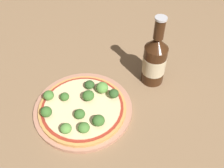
{
  "coord_description": "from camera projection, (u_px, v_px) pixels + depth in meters",
  "views": [
    {
      "loc": [
        0.12,
        -0.46,
        0.6
      ],
      "look_at": [
        0.08,
        0.05,
        0.06
      ],
      "focal_mm": 42.0,
      "sensor_mm": 36.0,
      "label": 1
    }
  ],
  "objects": [
    {
      "name": "broccoli_floret_0",
      "position": [
        99.0,
        120.0,
        0.68
      ],
      "size": [
        0.03,
        0.03,
        0.03
      ],
      "color": "#7A9E5B",
      "rests_on": "pizza"
    },
    {
      "name": "broccoli_floret_4",
      "position": [
        88.0,
        96.0,
        0.74
      ],
      "size": [
        0.03,
        0.03,
        0.03
      ],
      "color": "#7A9E5B",
      "rests_on": "pizza"
    },
    {
      "name": "beer_bottle",
      "position": [
        155.0,
        60.0,
        0.79
      ],
      "size": [
        0.07,
        0.07,
        0.23
      ],
      "color": "#381E0F",
      "rests_on": "ground_plane"
    },
    {
      "name": "broccoli_floret_7",
      "position": [
        65.0,
        97.0,
        0.74
      ],
      "size": [
        0.03,
        0.03,
        0.03
      ],
      "color": "#7A9E5B",
      "rests_on": "pizza"
    },
    {
      "name": "broccoli_floret_5",
      "position": [
        46.0,
        112.0,
        0.7
      ],
      "size": [
        0.03,
        0.03,
        0.03
      ],
      "color": "#7A9E5B",
      "rests_on": "pizza"
    },
    {
      "name": "plate",
      "position": [
        83.0,
        108.0,
        0.76
      ],
      "size": [
        0.28,
        0.28,
        0.01
      ],
      "color": "tan",
      "rests_on": "ground_plane"
    },
    {
      "name": "pizza",
      "position": [
        82.0,
        108.0,
        0.74
      ],
      "size": [
        0.25,
        0.25,
        0.01
      ],
      "color": "tan",
      "rests_on": "plate"
    },
    {
      "name": "broccoli_floret_8",
      "position": [
        114.0,
        94.0,
        0.75
      ],
      "size": [
        0.03,
        0.03,
        0.03
      ],
      "color": "#7A9E5B",
      "rests_on": "pizza"
    },
    {
      "name": "broccoli_floret_6",
      "position": [
        81.0,
        114.0,
        0.7
      ],
      "size": [
        0.03,
        0.03,
        0.03
      ],
      "color": "#7A9E5B",
      "rests_on": "pizza"
    },
    {
      "name": "broccoli_floret_9",
      "position": [
        49.0,
        95.0,
        0.75
      ],
      "size": [
        0.03,
        0.03,
        0.03
      ],
      "color": "#7A9E5B",
      "rests_on": "pizza"
    },
    {
      "name": "broccoli_floret_1",
      "position": [
        102.0,
        88.0,
        0.76
      ],
      "size": [
        0.04,
        0.04,
        0.03
      ],
      "color": "#7A9E5B",
      "rests_on": "pizza"
    },
    {
      "name": "broccoli_floret_3",
      "position": [
        84.0,
        128.0,
        0.67
      ],
      "size": [
        0.03,
        0.03,
        0.03
      ],
      "color": "#7A9E5B",
      "rests_on": "pizza"
    },
    {
      "name": "broccoli_floret_2",
      "position": [
        66.0,
        129.0,
        0.67
      ],
      "size": [
        0.03,
        0.03,
        0.03
      ],
      "color": "#7A9E5B",
      "rests_on": "pizza"
    },
    {
      "name": "ground_plane",
      "position": [
        83.0,
        110.0,
        0.76
      ],
      "size": [
        3.0,
        3.0,
        0.0
      ],
      "primitive_type": "plane",
      "color": "#846647"
    },
    {
      "name": "broccoli_floret_10",
      "position": [
        90.0,
        85.0,
        0.78
      ],
      "size": [
        0.03,
        0.03,
        0.02
      ],
      "color": "#7A9E5B",
      "rests_on": "pizza"
    }
  ]
}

